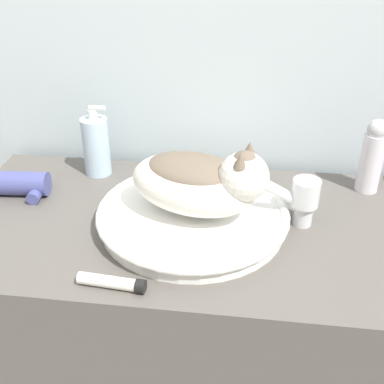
% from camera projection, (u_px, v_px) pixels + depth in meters
% --- Properties ---
extents(wall_back, '(8.00, 0.05, 2.40)m').
position_uv_depth(wall_back, '(229.00, 53.00, 1.25)').
color(wall_back, silver).
rests_on(wall_back, ground_plane).
extents(vanity_counter, '(1.25, 0.57, 0.90)m').
position_uv_depth(vanity_counter, '(211.00, 356.00, 1.34)').
color(vanity_counter, '#56514C').
rests_on(vanity_counter, ground_plane).
extents(sink_basin, '(0.44, 0.44, 0.04)m').
position_uv_depth(sink_basin, '(193.00, 215.00, 1.10)').
color(sink_basin, white).
rests_on(sink_basin, vanity_counter).
extents(cat, '(0.33, 0.32, 0.17)m').
position_uv_depth(cat, '(200.00, 180.00, 1.05)').
color(cat, silver).
rests_on(cat, sink_basin).
extents(faucet, '(0.16, 0.06, 0.13)m').
position_uv_depth(faucet, '(300.00, 198.00, 1.08)').
color(faucet, silver).
rests_on(faucet, vanity_counter).
extents(lotion_bottle_white, '(0.06, 0.06, 0.19)m').
position_uv_depth(lotion_bottle_white, '(372.00, 156.00, 1.20)').
color(lotion_bottle_white, silver).
rests_on(lotion_bottle_white, vanity_counter).
extents(soap_pump_bottle, '(0.07, 0.07, 0.20)m').
position_uv_depth(soap_pump_bottle, '(96.00, 146.00, 1.29)').
color(soap_pump_bottle, silver).
rests_on(soap_pump_bottle, vanity_counter).
extents(cream_tube, '(0.14, 0.04, 0.03)m').
position_uv_depth(cream_tube, '(113.00, 282.00, 0.92)').
color(cream_tube, silver).
rests_on(cream_tube, vanity_counter).
extents(hair_dryer, '(0.19, 0.11, 0.06)m').
position_uv_depth(hair_dryer, '(17.00, 184.00, 1.21)').
color(hair_dryer, '#474C8C').
rests_on(hair_dryer, vanity_counter).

